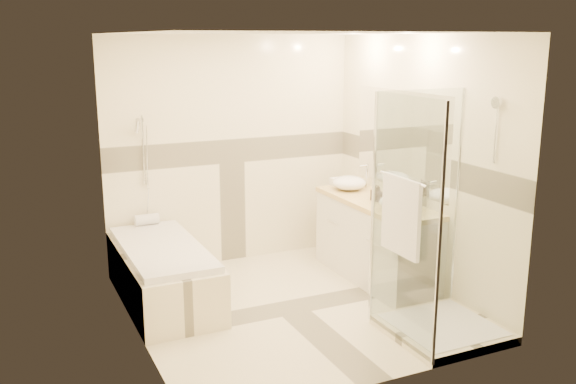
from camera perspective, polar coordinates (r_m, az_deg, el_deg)
name	(u,v)px	position (r m, az deg, el deg)	size (l,w,h in m)	color
room	(295,176)	(5.75, 0.59, 1.47)	(2.82, 3.02, 2.52)	#F0E5BF
bathtub	(163,271)	(6.25, -11.05, -6.88)	(0.75, 1.70, 0.56)	#F5EAC4
vanity	(376,240)	(6.71, 7.79, -4.23)	(0.58, 1.62, 0.85)	white
shower_enclosure	(428,277)	(5.55, 12.37, -7.41)	(0.96, 0.93, 2.04)	#F5EAC4
vessel_sink_near	(349,183)	(7.01, 5.45, 0.82)	(0.37, 0.37, 0.15)	white
vessel_sink_far	(399,202)	(6.24, 9.83, -0.90)	(0.38, 0.38, 0.15)	white
faucet_near	(366,174)	(7.10, 6.97, 1.60)	(0.11, 0.03, 0.26)	silver
faucet_far	(418,193)	(6.34, 11.46, -0.06)	(0.10, 0.03, 0.26)	silver
amenity_bottle_a	(376,192)	(6.57, 7.79, -0.04)	(0.07, 0.08, 0.16)	black
amenity_bottle_b	(378,194)	(6.53, 8.02, -0.18)	(0.12, 0.12, 0.15)	black
folded_towels	(340,183)	(7.18, 4.68, 0.85)	(0.15, 0.25, 0.08)	white
rolled_towel	(147,219)	(6.85, -12.45, -2.40)	(0.11, 0.11, 0.25)	white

